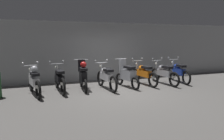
{
  "coord_description": "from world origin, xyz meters",
  "views": [
    {
      "loc": [
        -3.0,
        -7.02,
        1.96
      ],
      "look_at": [
        -0.18,
        0.77,
        0.75
      ],
      "focal_mm": 32.95,
      "sensor_mm": 36.0,
      "label": 1
    }
  ],
  "objects_px": {
    "motorbike_slot_0": "(34,81)",
    "motorbike_slot_7": "(178,72)",
    "motorbike_slot_2": "(83,76)",
    "motorbike_slot_1": "(59,79)",
    "motorbike_slot_3": "(106,77)",
    "motorbike_slot_5": "(144,74)",
    "motorbike_slot_6": "(164,73)",
    "motorbike_slot_4": "(127,75)"
  },
  "relations": [
    {
      "from": "motorbike_slot_3",
      "to": "motorbike_slot_5",
      "type": "relative_size",
      "value": 1.0
    },
    {
      "from": "motorbike_slot_5",
      "to": "motorbike_slot_1",
      "type": "bearing_deg",
      "value": 179.86
    },
    {
      "from": "motorbike_slot_6",
      "to": "motorbike_slot_7",
      "type": "xyz_separation_m",
      "value": [
        0.91,
        0.17,
        0.0
      ]
    },
    {
      "from": "motorbike_slot_0",
      "to": "motorbike_slot_5",
      "type": "height_order",
      "value": "same"
    },
    {
      "from": "motorbike_slot_4",
      "to": "motorbike_slot_6",
      "type": "distance_m",
      "value": 1.82
    },
    {
      "from": "motorbike_slot_2",
      "to": "motorbike_slot_7",
      "type": "bearing_deg",
      "value": -0.4
    },
    {
      "from": "motorbike_slot_0",
      "to": "motorbike_slot_7",
      "type": "xyz_separation_m",
      "value": [
        6.34,
        0.17,
        -0.04
      ]
    },
    {
      "from": "motorbike_slot_1",
      "to": "motorbike_slot_6",
      "type": "bearing_deg",
      "value": -2.74
    },
    {
      "from": "motorbike_slot_0",
      "to": "motorbike_slot_2",
      "type": "bearing_deg",
      "value": 6.42
    },
    {
      "from": "motorbike_slot_0",
      "to": "motorbike_slot_3",
      "type": "xyz_separation_m",
      "value": [
        2.72,
        0.0,
        -0.04
      ]
    },
    {
      "from": "motorbike_slot_7",
      "to": "motorbike_slot_3",
      "type": "bearing_deg",
      "value": -177.31
    },
    {
      "from": "motorbike_slot_1",
      "to": "motorbike_slot_7",
      "type": "height_order",
      "value": "same"
    },
    {
      "from": "motorbike_slot_1",
      "to": "motorbike_slot_5",
      "type": "distance_m",
      "value": 3.62
    },
    {
      "from": "motorbike_slot_0",
      "to": "motorbike_slot_3",
      "type": "relative_size",
      "value": 0.99
    },
    {
      "from": "motorbike_slot_7",
      "to": "motorbike_slot_1",
      "type": "bearing_deg",
      "value": 179.55
    },
    {
      "from": "motorbike_slot_2",
      "to": "motorbike_slot_5",
      "type": "distance_m",
      "value": 2.71
    },
    {
      "from": "motorbike_slot_2",
      "to": "motorbike_slot_1",
      "type": "bearing_deg",
      "value": 179.31
    },
    {
      "from": "motorbike_slot_6",
      "to": "motorbike_slot_3",
      "type": "bearing_deg",
      "value": 179.92
    },
    {
      "from": "motorbike_slot_2",
      "to": "motorbike_slot_6",
      "type": "bearing_deg",
      "value": -3.26
    },
    {
      "from": "motorbike_slot_3",
      "to": "motorbike_slot_4",
      "type": "xyz_separation_m",
      "value": [
        0.9,
        0.02,
        0.03
      ]
    },
    {
      "from": "motorbike_slot_1",
      "to": "motorbike_slot_7",
      "type": "distance_m",
      "value": 5.44
    },
    {
      "from": "motorbike_slot_1",
      "to": "motorbike_slot_5",
      "type": "relative_size",
      "value": 1.0
    },
    {
      "from": "motorbike_slot_3",
      "to": "motorbike_slot_6",
      "type": "xyz_separation_m",
      "value": [
        2.72,
        -0.0,
        0.0
      ]
    },
    {
      "from": "motorbike_slot_5",
      "to": "motorbike_slot_7",
      "type": "distance_m",
      "value": 1.82
    },
    {
      "from": "motorbike_slot_4",
      "to": "motorbike_slot_5",
      "type": "relative_size",
      "value": 0.86
    },
    {
      "from": "motorbike_slot_5",
      "to": "motorbike_slot_3",
      "type": "bearing_deg",
      "value": -173.56
    },
    {
      "from": "motorbike_slot_1",
      "to": "motorbike_slot_4",
      "type": "relative_size",
      "value": 1.17
    },
    {
      "from": "motorbike_slot_5",
      "to": "motorbike_slot_2",
      "type": "bearing_deg",
      "value": -179.96
    },
    {
      "from": "motorbike_slot_2",
      "to": "motorbike_slot_6",
      "type": "relative_size",
      "value": 0.86
    },
    {
      "from": "motorbike_slot_5",
      "to": "motorbike_slot_6",
      "type": "relative_size",
      "value": 1.0
    },
    {
      "from": "motorbike_slot_0",
      "to": "motorbike_slot_7",
      "type": "bearing_deg",
      "value": 1.56
    },
    {
      "from": "motorbike_slot_2",
      "to": "motorbike_slot_7",
      "type": "xyz_separation_m",
      "value": [
        4.53,
        -0.03,
        -0.07
      ]
    },
    {
      "from": "motorbike_slot_1",
      "to": "motorbike_slot_7",
      "type": "xyz_separation_m",
      "value": [
        5.44,
        -0.04,
        0.0
      ]
    },
    {
      "from": "motorbike_slot_2",
      "to": "motorbike_slot_7",
      "type": "relative_size",
      "value": 0.86
    },
    {
      "from": "motorbike_slot_2",
      "to": "motorbike_slot_3",
      "type": "relative_size",
      "value": 0.86
    },
    {
      "from": "motorbike_slot_0",
      "to": "motorbike_slot_4",
      "type": "height_order",
      "value": "motorbike_slot_4"
    },
    {
      "from": "motorbike_slot_1",
      "to": "motorbike_slot_6",
      "type": "distance_m",
      "value": 4.53
    },
    {
      "from": "motorbike_slot_6",
      "to": "motorbike_slot_0",
      "type": "bearing_deg",
      "value": 179.98
    },
    {
      "from": "motorbike_slot_6",
      "to": "motorbike_slot_7",
      "type": "distance_m",
      "value": 0.93
    },
    {
      "from": "motorbike_slot_1",
      "to": "motorbike_slot_3",
      "type": "height_order",
      "value": "same"
    },
    {
      "from": "motorbike_slot_1",
      "to": "motorbike_slot_4",
      "type": "distance_m",
      "value": 2.72
    },
    {
      "from": "motorbike_slot_0",
      "to": "motorbike_slot_6",
      "type": "xyz_separation_m",
      "value": [
        5.43,
        -0.0,
        -0.04
      ]
    }
  ]
}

